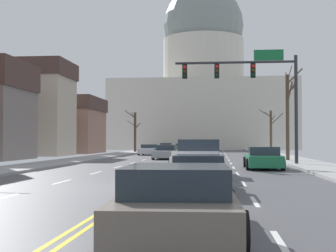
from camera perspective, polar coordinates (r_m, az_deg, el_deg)
ground at (r=16.29m, az=-2.99°, el=-7.38°), size 20.00×180.00×0.20m
signal_gantry at (r=31.27m, az=10.22°, el=5.35°), size 7.91×0.41×7.37m
capitol_building at (r=91.76m, az=4.30°, el=4.66°), size 33.00×23.65×33.96m
sedan_near_00 at (r=27.51m, az=11.41°, el=-3.87°), size 2.10×4.71×1.26m
pickup_truck_near_01 at (r=21.10m, az=3.74°, el=-4.14°), size 2.31×5.80×1.66m
sedan_near_02 at (r=14.98m, az=3.81°, el=-5.86°), size 1.95×4.20×1.16m
sedan_near_03 at (r=8.13m, az=1.24°, el=-9.22°), size 2.21×4.72×1.20m
sedan_oncoming_00 at (r=41.13m, az=-0.23°, el=-3.20°), size 2.13×4.55×1.22m
sedan_oncoming_01 at (r=52.66m, az=-2.37°, el=-2.91°), size 1.97×4.44×1.17m
sedan_oncoming_02 at (r=62.29m, az=1.72°, el=-2.72°), size 2.09×4.40×1.19m
sedan_oncoming_03 at (r=71.59m, az=-0.24°, el=-2.59°), size 2.19×4.38×1.22m
flank_building_00 at (r=52.95m, az=-17.41°, el=2.08°), size 10.87×6.70×10.03m
flank_building_01 at (r=61.72m, az=-12.85°, el=0.11°), size 10.09×9.50×7.04m
bare_tree_00 at (r=36.75m, az=14.30°, el=1.63°), size 1.36×2.13×7.02m
bare_tree_01 at (r=61.69m, az=-4.01°, el=-0.61°), size 2.21×1.52×5.42m
bare_tree_02 at (r=53.17m, az=12.32°, el=-0.51°), size 2.50×1.89×4.96m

